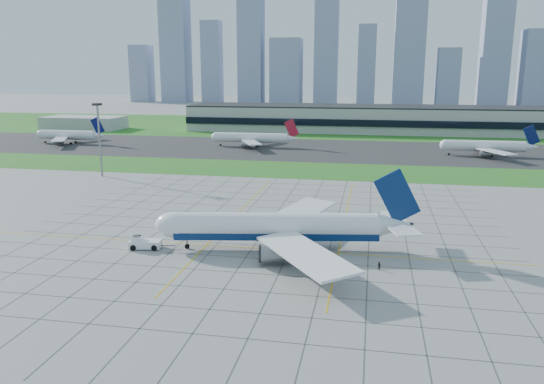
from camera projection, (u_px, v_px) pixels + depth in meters
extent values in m
plane|color=#9E9E98|center=(254.00, 245.00, 113.12)|extent=(1400.00, 1400.00, 0.00)
cube|color=#247321|center=(307.00, 170.00, 199.34)|extent=(700.00, 35.00, 0.04)
cube|color=#383838|center=(321.00, 150.00, 252.03)|extent=(700.00, 75.00, 0.04)
cube|color=#247321|center=(337.00, 127.00, 357.41)|extent=(700.00, 145.00, 0.04)
cube|color=#474744|center=(75.00, 221.00, 131.45)|extent=(0.18, 130.00, 0.02)
cube|color=#474744|center=(104.00, 223.00, 129.99)|extent=(0.18, 130.00, 0.02)
cube|color=#474744|center=(135.00, 224.00, 128.53)|extent=(0.18, 130.00, 0.02)
cube|color=#474744|center=(166.00, 226.00, 127.07)|extent=(0.18, 130.00, 0.02)
cube|color=#474744|center=(198.00, 228.00, 125.62)|extent=(0.18, 130.00, 0.02)
cube|color=#474744|center=(230.00, 230.00, 124.16)|extent=(0.18, 130.00, 0.02)
cube|color=#474744|center=(264.00, 231.00, 122.70)|extent=(0.18, 130.00, 0.02)
cube|color=#474744|center=(298.00, 233.00, 121.24)|extent=(0.18, 130.00, 0.02)
cube|color=#474744|center=(333.00, 235.00, 119.78)|extent=(0.18, 130.00, 0.02)
cube|color=#474744|center=(369.00, 237.00, 118.32)|extent=(0.18, 130.00, 0.02)
cube|color=#474744|center=(406.00, 239.00, 116.86)|extent=(0.18, 130.00, 0.02)
cube|color=#474744|center=(443.00, 242.00, 115.41)|extent=(0.18, 130.00, 0.02)
cube|color=#474744|center=(482.00, 244.00, 113.95)|extent=(0.18, 130.00, 0.02)
cube|color=#474744|center=(192.00, 334.00, 74.80)|extent=(110.00, 0.18, 0.02)
cube|color=#474744|center=(209.00, 309.00, 82.46)|extent=(110.00, 0.18, 0.02)
cube|color=#474744|center=(224.00, 289.00, 90.13)|extent=(110.00, 0.18, 0.02)
cube|color=#474744|center=(235.00, 272.00, 97.79)|extent=(110.00, 0.18, 0.02)
cube|color=#474744|center=(246.00, 258.00, 105.45)|extent=(110.00, 0.18, 0.02)
cube|color=#474744|center=(254.00, 245.00, 113.12)|extent=(110.00, 0.18, 0.02)
cube|color=#474744|center=(262.00, 234.00, 120.78)|extent=(110.00, 0.18, 0.02)
cube|color=#474744|center=(269.00, 224.00, 128.45)|extent=(110.00, 0.18, 0.02)
cube|color=#474744|center=(275.00, 216.00, 136.11)|extent=(110.00, 0.18, 0.02)
cube|color=#474744|center=(280.00, 208.00, 143.78)|extent=(110.00, 0.18, 0.02)
cube|color=#474744|center=(285.00, 201.00, 151.44)|extent=(110.00, 0.18, 0.02)
cube|color=#474744|center=(289.00, 195.00, 159.10)|extent=(110.00, 0.18, 0.02)
cube|color=#474744|center=(293.00, 189.00, 166.77)|extent=(110.00, 0.18, 0.02)
cube|color=#474744|center=(297.00, 184.00, 174.43)|extent=(110.00, 0.18, 0.02)
cube|color=#E9B60C|center=(252.00, 248.00, 111.20)|extent=(120.00, 0.25, 0.03)
cube|color=#E9B60C|center=(233.00, 218.00, 134.10)|extent=(0.25, 100.00, 0.03)
cube|color=#E9B60C|center=(344.00, 224.00, 129.00)|extent=(0.25, 100.00, 0.03)
cube|color=#B7B7B2|center=(400.00, 120.00, 324.51)|extent=(260.00, 42.00, 15.00)
cube|color=black|center=(402.00, 124.00, 304.02)|extent=(260.00, 1.00, 4.00)
cube|color=black|center=(401.00, 107.00, 322.76)|extent=(260.00, 42.00, 0.80)
cube|color=#B7B7B2|center=(84.00, 123.00, 342.59)|extent=(50.00, 25.00, 8.00)
cylinder|color=gray|center=(100.00, 141.00, 185.39)|extent=(0.70, 0.70, 25.00)
cube|color=black|center=(97.00, 104.00, 182.58)|extent=(2.50, 2.50, 0.80)
cube|color=#8591AE|center=(142.00, 74.00, 650.80)|extent=(24.00, 21.60, 68.00)
cube|color=#8591AE|center=(175.00, 42.00, 634.40)|extent=(31.00, 27.90, 142.00)
cube|color=#8591AE|center=(212.00, 62.00, 631.40)|extent=(22.00, 19.80, 95.00)
cube|color=#8591AE|center=(251.00, 33.00, 615.46)|extent=(28.00, 25.20, 160.00)
cube|color=#8591AE|center=(286.00, 71.00, 617.32)|extent=(35.00, 31.50, 74.00)
cube|color=#8591AE|center=(326.00, 51.00, 604.06)|extent=(26.00, 23.40, 118.00)
cube|color=#8591AE|center=(367.00, 65.00, 598.99)|extent=(20.00, 18.00, 88.00)
cube|color=#8591AE|center=(410.00, 36.00, 583.74)|extent=(33.00, 29.70, 150.00)
cube|color=#8591AE|center=(448.00, 77.00, 585.64)|extent=(24.00, 21.60, 62.00)
cube|color=#8591AE|center=(496.00, 45.00, 569.77)|extent=(29.00, 26.10, 128.00)
cube|color=#8591AE|center=(539.00, 68.00, 566.70)|extent=(36.00, 32.40, 80.00)
cylinder|color=white|center=(276.00, 226.00, 109.37)|extent=(42.16, 12.30, 5.46)
cube|color=#082353|center=(276.00, 234.00, 109.75)|extent=(42.10, 11.94, 1.46)
ellipsoid|color=white|center=(175.00, 225.00, 109.82)|extent=(9.51, 6.82, 5.46)
cube|color=black|center=(166.00, 223.00, 109.76)|extent=(2.45, 3.20, 0.55)
cone|color=white|center=(393.00, 225.00, 108.79)|extent=(8.03, 6.32, 5.18)
cube|color=#082353|center=(397.00, 196.00, 107.43)|extent=(9.86, 2.09, 11.61)
cube|color=white|center=(300.00, 212.00, 123.64)|extent=(15.09, 26.74, 0.88)
cube|color=white|center=(305.00, 254.00, 95.27)|extent=(21.47, 25.49, 0.88)
cylinder|color=slate|center=(277.00, 225.00, 119.28)|extent=(6.40, 4.39, 3.46)
cylinder|color=slate|center=(275.00, 254.00, 100.66)|extent=(6.40, 4.39, 3.46)
cylinder|color=gray|center=(187.00, 243.00, 110.64)|extent=(0.38, 0.38, 2.36)
cylinder|color=black|center=(187.00, 246.00, 110.79)|extent=(1.06, 0.61, 1.00)
cylinder|color=black|center=(298.00, 242.00, 113.11)|extent=(1.35, 1.27, 1.18)
cylinder|color=black|center=(298.00, 251.00, 107.43)|extent=(1.35, 1.27, 1.18)
cube|color=white|center=(145.00, 244.00, 110.83)|extent=(6.96, 4.09, 1.53)
cube|color=white|center=(137.00, 239.00, 110.63)|extent=(2.33, 2.69, 1.20)
cube|color=black|center=(137.00, 238.00, 110.58)|extent=(2.08, 2.44, 0.76)
cube|color=gray|center=(168.00, 245.00, 110.80)|extent=(3.26, 0.73, 0.20)
cylinder|color=black|center=(137.00, 243.00, 112.35)|extent=(1.27, 0.74, 1.20)
cylinder|color=black|center=(133.00, 248.00, 109.58)|extent=(1.27, 0.74, 1.20)
cylinder|color=black|center=(157.00, 243.00, 112.25)|extent=(1.27, 0.74, 1.20)
cylinder|color=black|center=(154.00, 248.00, 109.49)|extent=(1.27, 0.74, 1.20)
imported|color=black|center=(134.00, 244.00, 111.30)|extent=(0.57, 0.70, 1.65)
imported|color=black|center=(379.00, 266.00, 98.68)|extent=(0.96, 0.98, 1.59)
cylinder|color=white|center=(68.00, 135.00, 272.56)|extent=(30.32, 4.80, 4.80)
cube|color=#080E54|center=(98.00, 126.00, 268.38)|extent=(7.46, 0.40, 9.15)
cube|color=white|center=(83.00, 134.00, 282.89)|extent=(13.89, 20.66, 0.40)
cube|color=white|center=(60.00, 139.00, 261.82)|extent=(13.89, 20.66, 0.40)
cylinder|color=black|center=(76.00, 142.00, 275.09)|extent=(1.00, 1.00, 1.00)
cylinder|color=black|center=(71.00, 143.00, 270.88)|extent=(1.00, 1.00, 1.00)
cylinder|color=white|center=(251.00, 138.00, 260.82)|extent=(35.92, 4.80, 4.80)
cube|color=#AE1328|center=(292.00, 128.00, 256.07)|extent=(7.46, 0.40, 9.15)
cube|color=white|center=(261.00, 137.00, 271.08)|extent=(13.89, 20.66, 0.40)
cube|color=white|center=(251.00, 142.00, 250.00)|extent=(13.89, 20.66, 0.40)
cylinder|color=black|center=(258.00, 145.00, 263.27)|extent=(1.00, 1.00, 1.00)
cylinder|color=black|center=(257.00, 146.00, 259.05)|extent=(1.00, 1.00, 1.00)
cylinder|color=white|center=(485.00, 146.00, 231.86)|extent=(33.41, 4.80, 4.80)
cube|color=#071349|center=(531.00, 135.00, 227.37)|extent=(7.46, 0.40, 9.15)
cube|color=white|center=(485.00, 145.00, 242.15)|extent=(13.89, 20.66, 0.40)
cube|color=white|center=(496.00, 151.00, 221.07)|extent=(13.89, 20.66, 0.40)
cylinder|color=black|center=(490.00, 154.00, 234.34)|extent=(1.00, 1.00, 1.00)
cylinder|color=black|center=(492.00, 156.00, 230.13)|extent=(1.00, 1.00, 1.00)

